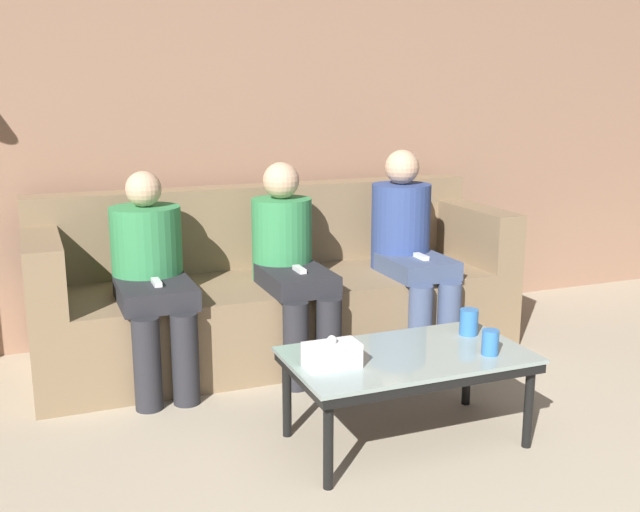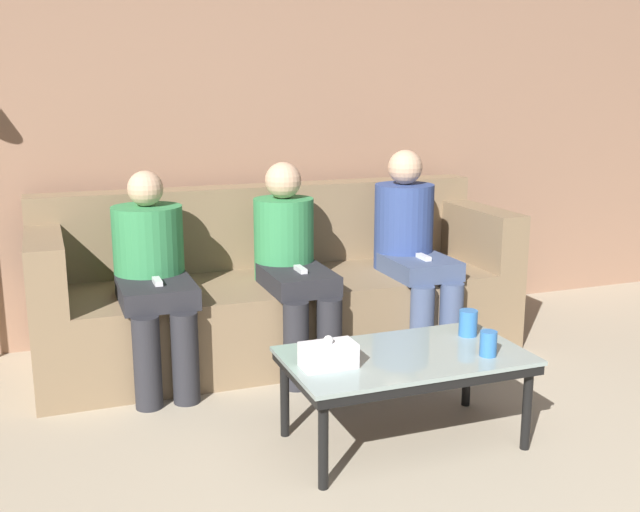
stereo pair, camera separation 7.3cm
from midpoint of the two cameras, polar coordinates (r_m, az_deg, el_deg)
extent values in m
cube|color=#9E755B|center=(4.62, -5.99, 10.33)|extent=(12.00, 0.06, 2.60)
cube|color=#897051|center=(4.27, -3.57, -4.51)|extent=(2.66, 0.87, 0.45)
cube|color=#897051|center=(4.47, -5.00, 2.38)|extent=(2.66, 0.20, 0.47)
cube|color=#897051|center=(3.98, -20.88, -0.81)|extent=(0.18, 0.87, 0.33)
cube|color=#897051|center=(4.70, 10.89, 1.81)|extent=(0.18, 0.87, 0.33)
cube|color=#8C9E99|center=(3.19, 6.00, -7.52)|extent=(1.01, 0.57, 0.02)
cube|color=black|center=(3.20, 5.99, -8.01)|extent=(0.99, 0.56, 0.04)
cylinder|color=black|center=(2.91, -0.11, -14.33)|extent=(0.04, 0.04, 0.34)
cylinder|color=black|center=(3.32, 14.98, -11.20)|extent=(0.04, 0.04, 0.34)
cylinder|color=black|center=(3.31, -3.18, -10.83)|extent=(0.04, 0.04, 0.34)
cylinder|color=black|center=(3.68, 10.57, -8.55)|extent=(0.04, 0.04, 0.34)
cylinder|color=#3372BF|center=(3.44, 10.68, -4.97)|extent=(0.08, 0.08, 0.12)
cylinder|color=#3372BF|center=(3.21, 12.21, -6.45)|extent=(0.07, 0.07, 0.11)
cube|color=white|center=(3.00, 0.21, -7.56)|extent=(0.22, 0.12, 0.10)
sphere|color=white|center=(2.98, 0.21, -6.44)|extent=(0.04, 0.04, 0.04)
cylinder|color=#28282D|center=(3.64, -13.59, -8.00)|extent=(0.13, 0.13, 0.45)
cylinder|color=#28282D|center=(3.67, -10.78, -7.71)|extent=(0.13, 0.13, 0.45)
cube|color=#28282D|center=(3.78, -12.96, -2.76)|extent=(0.36, 0.45, 0.10)
cylinder|color=#388E51|center=(3.95, -13.59, 0.46)|extent=(0.36, 0.36, 0.45)
sphere|color=#DBAD89|center=(3.90, -13.83, 4.98)|extent=(0.18, 0.18, 0.18)
cube|color=white|center=(3.72, -12.90, -1.97)|extent=(0.04, 0.12, 0.02)
cylinder|color=#28282D|center=(3.78, -2.41, -6.84)|extent=(0.13, 0.13, 0.45)
cylinder|color=#28282D|center=(3.84, 0.14, -6.51)|extent=(0.13, 0.13, 0.45)
cube|color=#28282D|center=(3.94, -2.34, -1.80)|extent=(0.33, 0.47, 0.10)
cylinder|color=#388E51|center=(4.11, -3.44, 1.30)|extent=(0.33, 0.33, 0.45)
sphere|color=#DBAD89|center=(4.06, -3.50, 5.77)|extent=(0.20, 0.20, 0.20)
cube|color=white|center=(3.88, -2.12, -1.03)|extent=(0.04, 0.12, 0.02)
cylinder|color=#47567A|center=(4.10, 7.12, -5.31)|extent=(0.13, 0.13, 0.45)
cylinder|color=#47567A|center=(4.19, 9.29, -5.00)|extent=(0.13, 0.13, 0.45)
cube|color=#47567A|center=(4.25, 6.93, -0.78)|extent=(0.34, 0.42, 0.10)
cylinder|color=#334784|center=(4.39, 5.69, 2.28)|extent=(0.34, 0.34, 0.49)
sphere|color=#DBAD89|center=(4.34, 5.79, 6.76)|extent=(0.20, 0.20, 0.20)
cube|color=white|center=(4.20, 7.23, -0.05)|extent=(0.04, 0.12, 0.02)
camera|label=1|loc=(0.04, -90.58, -0.13)|focal=42.00mm
camera|label=2|loc=(0.04, 89.42, 0.13)|focal=42.00mm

